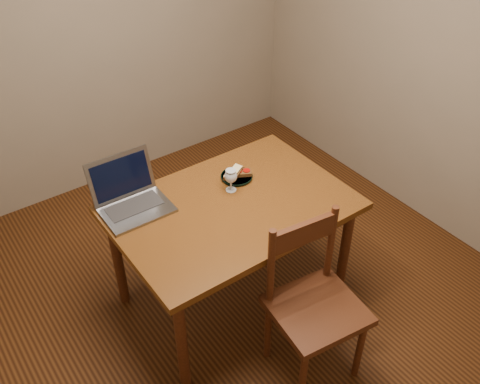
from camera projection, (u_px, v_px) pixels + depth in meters
floor at (230, 289)px, 3.46m from camera, size 3.20×3.20×0.02m
back_wall at (95, 18)px, 3.70m from camera, size 3.20×0.02×2.60m
right_wall at (434, 38)px, 3.41m from camera, size 0.02×3.20×2.60m
table at (231, 217)px, 3.01m from camera, size 1.30×0.90×0.74m
chair at (315, 299)px, 2.71m from camera, size 0.50×0.48×0.48m
plate at (237, 177)px, 3.15m from camera, size 0.19×0.19×0.02m
sandwich_cheese at (231, 175)px, 3.13m from camera, size 0.12×0.10×0.03m
sandwich_tomato at (243, 172)px, 3.15m from camera, size 0.12×0.10×0.03m
sandwich_top at (236, 170)px, 3.13m from camera, size 0.11×0.09×0.03m
milk_glass at (231, 180)px, 3.02m from camera, size 0.07×0.07×0.14m
laptop at (129, 194)px, 2.92m from camera, size 0.37×0.34×0.27m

